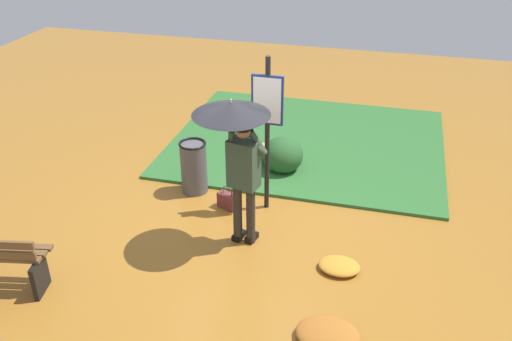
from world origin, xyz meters
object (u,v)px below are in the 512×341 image
at_px(person_with_umbrella, 237,137).
at_px(info_sign_post, 267,117).
at_px(handbag, 228,201).
at_px(trash_bin, 194,167).

relative_size(person_with_umbrella, info_sign_post, 0.89).
bearing_deg(handbag, person_with_umbrella, 117.52).
relative_size(info_sign_post, trash_bin, 2.76).
relative_size(person_with_umbrella, trash_bin, 2.45).
distance_m(person_with_umbrella, info_sign_post, 0.93).
xyz_separation_m(person_with_umbrella, info_sign_post, (-0.16, -0.91, -0.11)).
distance_m(person_with_umbrella, handbag, 1.65).
relative_size(info_sign_post, handbag, 6.22).
bearing_deg(handbag, trash_bin, -28.46).
bearing_deg(info_sign_post, trash_bin, -8.50).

